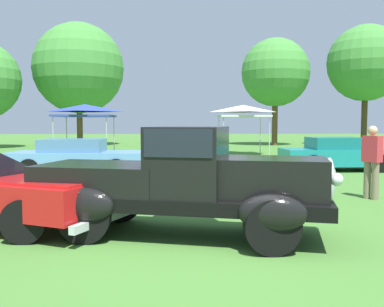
# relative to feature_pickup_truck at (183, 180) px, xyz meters

# --- Properties ---
(ground_plane) EXTENTS (120.00, 120.00, 0.00)m
(ground_plane) POSITION_rel_feature_pickup_truck_xyz_m (0.23, -0.48, -0.87)
(ground_plane) COLOR #42752D
(feature_pickup_truck) EXTENTS (4.75, 2.63, 1.70)m
(feature_pickup_truck) POSITION_rel_feature_pickup_truck_xyz_m (0.00, 0.00, 0.00)
(feature_pickup_truck) COLOR black
(feature_pickup_truck) RESTS_ON ground_plane
(neighbor_convertible) EXTENTS (4.79, 3.41, 1.40)m
(neighbor_convertible) POSITION_rel_feature_pickup_truck_xyz_m (-3.14, 0.86, -0.29)
(neighbor_convertible) COLOR red
(neighbor_convertible) RESTS_ON ground_plane
(show_car_skyblue) EXTENTS (4.51, 1.77, 1.22)m
(show_car_skyblue) POSITION_rel_feature_pickup_truck_xyz_m (-3.35, 7.57, -0.27)
(show_car_skyblue) COLOR #669EDB
(show_car_skyblue) RESTS_ON ground_plane
(show_car_teal) EXTENTS (4.20, 1.81, 1.22)m
(show_car_teal) POSITION_rel_feature_pickup_truck_xyz_m (5.85, 8.90, -0.27)
(show_car_teal) COLOR teal
(show_car_teal) RESTS_ON ground_plane
(spectator_near_truck) EXTENTS (0.42, 0.47, 1.69)m
(spectator_near_truck) POSITION_rel_feature_pickup_truck_xyz_m (4.38, 3.03, 0.04)
(spectator_near_truck) COLOR #7F7056
(spectator_near_truck) RESTS_ON ground_plane
(canopy_tent_left_field) EXTENTS (2.90, 2.90, 2.71)m
(canopy_tent_left_field) POSITION_rel_feature_pickup_truck_xyz_m (-4.85, 16.05, 1.55)
(canopy_tent_left_field) COLOR #B7B7BC
(canopy_tent_left_field) RESTS_ON ground_plane
(canopy_tent_center_field) EXTENTS (2.66, 2.66, 2.71)m
(canopy_tent_center_field) POSITION_rel_feature_pickup_truck_xyz_m (3.54, 16.73, 1.55)
(canopy_tent_center_field) COLOR #B7B7BC
(canopy_tent_center_field) RESTS_ON ground_plane
(treeline_mid_left) EXTENTS (6.78, 6.78, 9.24)m
(treeline_mid_left) POSITION_rel_feature_pickup_truck_xyz_m (-7.44, 26.46, 4.96)
(treeline_mid_left) COLOR brown
(treeline_mid_left) RESTS_ON ground_plane
(treeline_center) EXTENTS (5.21, 5.21, 8.19)m
(treeline_center) POSITION_rel_feature_pickup_truck_xyz_m (7.51, 26.36, 4.70)
(treeline_center) COLOR brown
(treeline_center) RESTS_ON ground_plane
(treeline_mid_right) EXTENTS (5.72, 5.72, 9.09)m
(treeline_mid_right) POSITION_rel_feature_pickup_truck_xyz_m (14.20, 25.65, 5.34)
(treeline_mid_right) COLOR #47331E
(treeline_mid_right) RESTS_ON ground_plane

